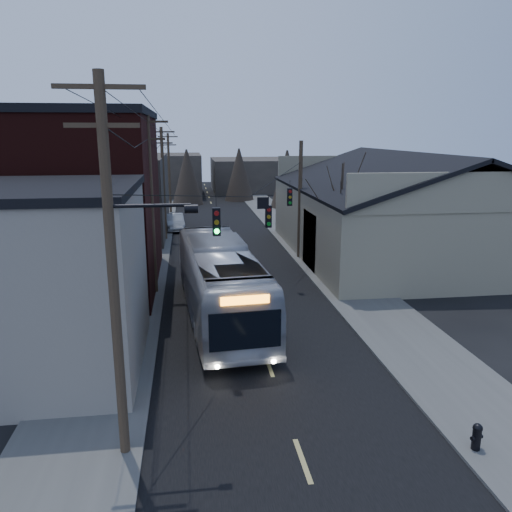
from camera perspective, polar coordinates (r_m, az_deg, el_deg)
The scene contains 14 objects.
road_surface at distance 41.11m, azimuth -3.44°, elevation 1.21°, with size 9.00×110.00×0.02m, color black.
sidewalk_left at distance 41.14m, azimuth -12.50°, elevation 0.99°, with size 4.00×110.00×0.12m, color #474744.
sidewalk_right at distance 42.07m, azimuth 5.42°, elevation 1.54°, with size 4.00×110.00×0.12m, color #474744.
building_clapboard at distance 20.68m, azimuth -24.43°, elevation -2.86°, with size 8.00×8.00×7.00m, color slate.
building_brick at distance 31.07m, azimuth -20.88°, elevation 5.56°, with size 10.00×12.00×10.00m, color black.
building_left_far at distance 46.79m, azimuth -15.84°, elevation 6.60°, with size 9.00×14.00×7.00m, color #322D28.
warehouse at distance 38.99m, azimuth 16.57°, elevation 3.99°, with size 16.16×20.60×7.73m.
building_far_left at distance 75.30m, azimuth -10.18°, elevation 9.10°, with size 10.00×12.00×6.00m, color #322D28.
building_far_right at distance 80.88m, azimuth -0.67°, elevation 9.28°, with size 12.00×14.00×5.00m, color #322D28.
bare_tree at distance 31.92m, azimuth 9.63°, elevation 3.93°, with size 0.40×0.40×7.20m, color black.
utility_lines at distance 34.38m, azimuth -8.01°, elevation 6.98°, with size 11.24×45.28×10.50m.
bus at distance 24.78m, azimuth -4.10°, elevation -2.91°, with size 3.14×13.41×3.74m, color #A6A9B2.
parked_car at distance 48.24m, azimuth -9.26°, elevation 3.86°, with size 1.61×4.62×1.52m, color #979B9E.
fire_hydrant at distance 16.51m, azimuth 23.92°, elevation -18.25°, with size 0.40×0.28×0.82m.
Camera 1 is at (-2.97, -10.00, 9.02)m, focal length 35.00 mm.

